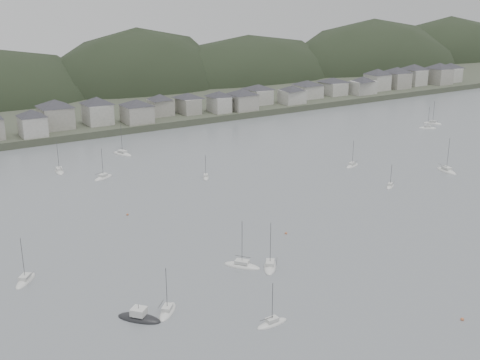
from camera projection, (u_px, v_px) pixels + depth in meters
ground at (439, 308)px, 119.11m from camera, size 900.00×900.00×0.00m
far_shore_land at (45, 90)px, 357.05m from camera, size 900.00×250.00×3.00m
forested_ridge at (68, 118)px, 342.73m from camera, size 851.55×103.94×102.57m
waterfront_town at (211, 99)px, 289.98m from camera, size 451.48×28.46×12.92m
sailboat_lead at (433, 123)px, 277.44m from camera, size 6.63×8.55×11.46m
moored_fleet at (164, 231)px, 155.59m from camera, size 258.74×175.79×13.06m
motor_launch_far at (139, 318)px, 114.87m from camera, size 8.29×8.92×4.12m
mooring_buoys at (138, 252)px, 143.44m from camera, size 90.45×138.32×0.70m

